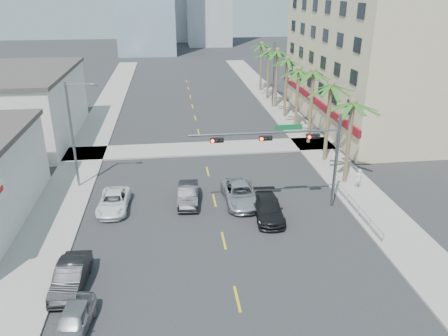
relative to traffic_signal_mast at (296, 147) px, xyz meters
The scene contains 25 objects.
ground 11.06m from the traffic_signal_mast, 126.03° to the right, with size 260.00×260.00×0.00m, color #262628.
sidewalk_right 14.44m from the traffic_signal_mast, 62.71° to the left, with size 4.00×120.00×0.15m, color gray.
sidewalk_left 22.05m from the traffic_signal_mast, 145.89° to the left, with size 4.00×120.00×0.15m, color gray.
sidewalk_cross 15.99m from the traffic_signal_mast, 112.38° to the left, with size 80.00×4.00×0.15m, color gray.
building_right 27.47m from the traffic_signal_mast, 53.68° to the left, with size 15.25×28.00×15.00m.
building_left_far 32.30m from the traffic_signal_mast, 141.59° to the left, with size 11.00×18.00×7.20m, color beige.
traffic_signal_mast is the anchor object (origin of this frame).
palm_tree_0 7.37m from the traffic_signal_mast, 34.84° to the left, with size 4.80×4.80×7.80m.
palm_tree_1 11.18m from the traffic_signal_mast, 57.84° to the left, with size 4.80×4.80×8.16m.
palm_tree_2 15.81m from the traffic_signal_mast, 68.07° to the left, with size 4.80×4.80×8.52m.
palm_tree_3 20.59m from the traffic_signal_mast, 73.51° to the left, with size 4.80×4.80×7.80m.
palm_tree_4 25.63m from the traffic_signal_mast, 76.83° to the left, with size 4.80×4.80×8.16m.
palm_tree_5 30.72m from the traffic_signal_mast, 79.05° to the left, with size 4.80×4.80×8.52m.
palm_tree_6 35.78m from the traffic_signal_mast, 80.63° to the left, with size 4.80×4.80×7.80m.
palm_tree_7 40.93m from the traffic_signal_mast, 81.82° to the left, with size 4.80×4.80×8.16m.
streetlight_left 17.84m from the traffic_signal_mast, 160.18° to the left, with size 2.55×0.25×9.00m.
streetlight_right 30.50m from the traffic_signal_mast, 80.16° to the left, with size 2.55×0.25×9.00m.
guardrail 6.59m from the traffic_signal_mast, 23.39° to the right, with size 0.08×8.08×1.00m.
car_parked_near 18.70m from the traffic_signal_mast, 141.19° to the right, with size 1.57×3.91×1.33m, color #A2A2A7.
car_parked_mid 17.41m from the traffic_signal_mast, 152.51° to the right, with size 1.56×4.46×1.47m, color black.
car_parked_far 14.36m from the traffic_signal_mast, behind, with size 2.19×4.74×1.32m, color white.
car_lane_left 9.19m from the traffic_signal_mast, 165.95° to the left, with size 1.54×4.42×1.46m, color black.
car_lane_center 5.92m from the traffic_signal_mast, 158.54° to the left, with size 2.51×5.44×1.51m, color silver.
car_lane_right 4.97m from the traffic_signal_mast, 151.80° to the right, with size 1.99×4.90×1.42m, color black.
pedestrian 8.07m from the traffic_signal_mast, 22.60° to the left, with size 0.62×0.41×1.69m, color white.
Camera 1 is at (-3.14, -21.09, 15.86)m, focal length 35.00 mm.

